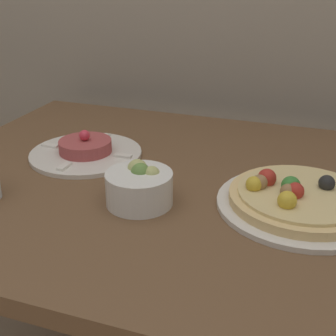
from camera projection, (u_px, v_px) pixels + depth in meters
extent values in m
cube|color=brown|center=(170.00, 186.00, 0.98)|extent=(1.08, 0.85, 0.03)
cylinder|color=brown|center=(72.00, 222.00, 1.60)|extent=(0.06, 0.06, 0.74)
cylinder|color=silver|center=(300.00, 205.00, 0.86)|extent=(0.31, 0.31, 0.01)
cylinder|color=#E5C17F|center=(301.00, 198.00, 0.85)|extent=(0.26, 0.26, 0.02)
cylinder|color=#E0C684|center=(302.00, 193.00, 0.85)|extent=(0.23, 0.23, 0.01)
sphere|color=gold|center=(254.00, 184.00, 0.85)|extent=(0.03, 0.03, 0.03)
sphere|color=gold|center=(287.00, 200.00, 0.79)|extent=(0.03, 0.03, 0.03)
sphere|color=#387F33|center=(291.00, 184.00, 0.86)|extent=(0.02, 0.02, 0.02)
sphere|color=#997047|center=(263.00, 181.00, 0.87)|extent=(0.02, 0.02, 0.02)
sphere|color=#387F33|center=(291.00, 186.00, 0.84)|extent=(0.03, 0.03, 0.03)
sphere|color=black|center=(327.00, 183.00, 0.86)|extent=(0.03, 0.03, 0.03)
sphere|color=#B22D23|center=(267.00, 178.00, 0.87)|extent=(0.04, 0.04, 0.04)
sphere|color=#997047|center=(288.00, 191.00, 0.83)|extent=(0.03, 0.03, 0.03)
sphere|color=#997047|center=(260.00, 182.00, 0.86)|extent=(0.03, 0.03, 0.03)
sphere|color=#B22D23|center=(295.00, 191.00, 0.83)|extent=(0.03, 0.03, 0.03)
cylinder|color=silver|center=(86.00, 154.00, 1.08)|extent=(0.26, 0.26, 0.01)
cylinder|color=#A84747|center=(85.00, 146.00, 1.07)|extent=(0.12, 0.12, 0.03)
sphere|color=#E0384C|center=(85.00, 135.00, 1.06)|extent=(0.02, 0.02, 0.02)
cube|color=white|center=(123.00, 156.00, 1.05)|extent=(0.04, 0.02, 0.01)
cube|color=white|center=(104.00, 137.00, 1.16)|extent=(0.02, 0.04, 0.01)
cube|color=white|center=(50.00, 146.00, 1.11)|extent=(0.04, 0.02, 0.01)
cube|color=white|center=(64.00, 166.00, 1.00)|extent=(0.02, 0.04, 0.01)
cylinder|color=white|center=(139.00, 188.00, 0.86)|extent=(0.12, 0.12, 0.06)
sphere|color=#668E42|center=(141.00, 173.00, 0.86)|extent=(0.04, 0.04, 0.04)
sphere|color=#B7BC70|center=(151.00, 174.00, 0.86)|extent=(0.03, 0.03, 0.03)
sphere|color=#B7BC70|center=(137.00, 169.00, 0.87)|extent=(0.04, 0.04, 0.04)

